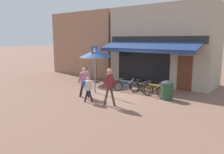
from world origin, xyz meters
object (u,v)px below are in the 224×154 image
object	(u,v)px
pedestrian_second_adult	(109,83)
cafe_parasol	(96,53)
litter_bin	(167,90)
bicycle_black	(141,88)
bicycle_orange	(154,90)
bicycle_blue	(126,86)
parking_sign	(95,64)
pedestrian_adult	(84,79)
pedestrian_child	(88,86)

from	to	relation	value
pedestrian_second_adult	cafe_parasol	size ratio (longest dim) A/B	0.75
pedestrian_second_adult	litter_bin	distance (m)	3.20
bicycle_black	bicycle_orange	size ratio (longest dim) A/B	0.94
bicycle_black	bicycle_orange	world-z (taller)	bicycle_orange
bicycle_blue	bicycle_orange	size ratio (longest dim) A/B	0.93
pedestrian_second_adult	parking_sign	size ratio (longest dim) A/B	0.64
bicycle_orange	pedestrian_adult	bearing A→B (deg)	-133.59
parking_sign	pedestrian_adult	bearing A→B (deg)	-80.32
bicycle_blue	bicycle_black	world-z (taller)	bicycle_blue
bicycle_blue	bicycle_orange	world-z (taller)	bicycle_orange
bicycle_blue	pedestrian_child	bearing A→B (deg)	-112.02
pedestrian_adult	parking_sign	distance (m)	1.28
bicycle_blue	pedestrian_second_adult	xyz separation A→B (m)	(0.93, -2.75, 0.73)
bicycle_blue	litter_bin	world-z (taller)	litter_bin
bicycle_black	bicycle_blue	bearing A→B (deg)	-167.23
parking_sign	bicycle_orange	bearing A→B (deg)	20.42
bicycle_black	pedestrian_adult	distance (m)	3.24
bicycle_orange	pedestrian_child	world-z (taller)	pedestrian_child
pedestrian_adult	pedestrian_child	xyz separation A→B (m)	(0.81, -0.56, -0.18)
bicycle_orange	pedestrian_child	distance (m)	3.56
pedestrian_adult	litter_bin	xyz separation A→B (m)	(3.70, 2.29, -0.46)
bicycle_orange	pedestrian_child	size ratio (longest dim) A/B	1.42
bicycle_black	litter_bin	world-z (taller)	litter_bin
pedestrian_second_adult	cafe_parasol	world-z (taller)	cafe_parasol
bicycle_blue	parking_sign	bearing A→B (deg)	-150.65
cafe_parasol	parking_sign	bearing A→B (deg)	-49.29
litter_bin	pedestrian_child	bearing A→B (deg)	-135.42
pedestrian_adult	litter_bin	world-z (taller)	pedestrian_adult
pedestrian_adult	pedestrian_second_adult	distance (m)	2.07
cafe_parasol	litter_bin	bearing A→B (deg)	-10.28
pedestrian_adult	bicycle_orange	bearing A→B (deg)	36.85
pedestrian_child	litter_bin	bearing A→B (deg)	34.09
pedestrian_second_adult	litter_bin	bearing A→B (deg)	60.83
litter_bin	pedestrian_adult	bearing A→B (deg)	-148.27
bicycle_blue	pedestrian_adult	size ratio (longest dim) A/B	1.05
bicycle_black	pedestrian_child	distance (m)	3.25
pedestrian_second_adult	cafe_parasol	distance (m)	5.70
bicycle_blue	litter_bin	bearing A→B (deg)	-18.03
pedestrian_child	bicycle_blue	bearing A→B (deg)	73.81
pedestrian_child	litter_bin	size ratio (longest dim) A/B	1.25
litter_bin	bicycle_black	bearing A→B (deg)	176.31
pedestrian_adult	parking_sign	size ratio (longest dim) A/B	0.58
bicycle_orange	pedestrian_second_adult	xyz separation A→B (m)	(-0.95, -2.61, 0.70)
bicycle_orange	litter_bin	size ratio (longest dim) A/B	1.78
pedestrian_adult	parking_sign	xyz separation A→B (m)	(-0.18, 1.05, 0.70)
bicycle_blue	pedestrian_second_adult	distance (m)	2.99
pedestrian_adult	cafe_parasol	world-z (taller)	cafe_parasol
bicycle_blue	cafe_parasol	distance (m)	3.81
bicycle_blue	pedestrian_second_adult	world-z (taller)	pedestrian_second_adult
bicycle_blue	pedestrian_child	size ratio (longest dim) A/B	1.32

